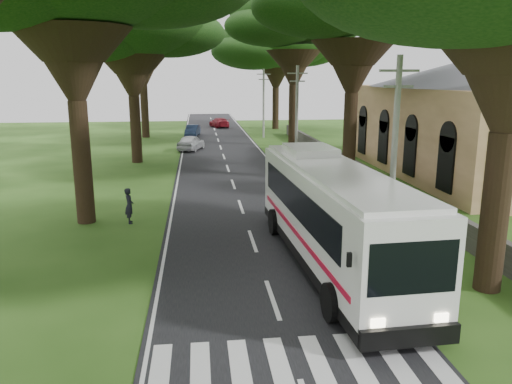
% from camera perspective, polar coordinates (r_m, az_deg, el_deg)
% --- Properties ---
extents(ground, '(140.00, 140.00, 0.00)m').
position_cam_1_polar(ground, '(15.07, 3.07, -15.44)').
color(ground, '#294D16').
rests_on(ground, ground).
extents(road, '(8.00, 120.00, 0.04)m').
position_cam_1_polar(road, '(38.78, -3.15, 2.42)').
color(road, black).
rests_on(road, ground).
extents(crosswalk, '(8.00, 3.00, 0.01)m').
position_cam_1_polar(crosswalk, '(13.38, 4.59, -19.50)').
color(crosswalk, silver).
rests_on(crosswalk, ground).
extents(property_wall, '(0.35, 50.00, 1.20)m').
position_cam_1_polar(property_wall, '(39.28, 10.17, 3.25)').
color(property_wall, '#383533').
rests_on(property_wall, ground).
extents(church, '(14.00, 24.00, 11.60)m').
position_cam_1_polar(church, '(40.10, 23.84, 8.75)').
color(church, tan).
rests_on(church, ground).
extents(pole_near, '(1.60, 0.24, 8.00)m').
position_cam_1_polar(pole_near, '(20.79, 15.50, 4.30)').
color(pole_near, gray).
rests_on(pole_near, ground).
extents(pole_mid, '(1.60, 0.24, 8.00)m').
position_cam_1_polar(pole_mid, '(39.92, 4.68, 8.75)').
color(pole_mid, gray).
rests_on(pole_mid, ground).
extents(pole_far, '(1.60, 0.24, 8.00)m').
position_cam_1_polar(pole_far, '(59.62, 0.87, 10.23)').
color(pole_far, gray).
rests_on(pole_far, ground).
extents(tree_l_midb, '(12.89, 12.89, 14.02)m').
position_cam_1_polar(tree_l_midb, '(43.52, -14.20, 17.91)').
color(tree_l_midb, black).
rests_on(tree_l_midb, ground).
extents(tree_l_far, '(12.92, 12.92, 15.26)m').
position_cam_1_polar(tree_l_far, '(61.56, -13.04, 17.57)').
color(tree_l_far, black).
rests_on(tree_l_far, ground).
extents(tree_r_midb, '(12.86, 12.86, 15.71)m').
position_cam_1_polar(tree_r_midb, '(52.26, 4.43, 19.20)').
color(tree_r_midb, black).
rests_on(tree_r_midb, ground).
extents(tree_r_far, '(16.07, 16.07, 14.88)m').
position_cam_1_polar(tree_r_far, '(70.00, 2.32, 16.56)').
color(tree_r_far, black).
rests_on(tree_r_far, ground).
extents(coach_bus, '(3.59, 13.31, 3.89)m').
position_cam_1_polar(coach_bus, '(19.28, 8.63, -2.39)').
color(coach_bus, white).
rests_on(coach_bus, ground).
extents(distant_car_a, '(3.02, 4.77, 1.51)m').
position_cam_1_polar(distant_car_a, '(49.85, -7.45, 5.63)').
color(distant_car_a, '#ADAEB2').
rests_on(distant_car_a, road).
extents(distant_car_b, '(1.97, 4.16, 1.32)m').
position_cam_1_polar(distant_car_b, '(62.09, -7.26, 7.01)').
color(distant_car_b, navy).
rests_on(distant_car_b, road).
extents(distant_car_c, '(3.08, 5.03, 1.36)m').
position_cam_1_polar(distant_car_c, '(72.16, -4.22, 7.94)').
color(distant_car_c, maroon).
rests_on(distant_car_c, road).
extents(pedestrian, '(0.55, 0.73, 1.79)m').
position_cam_1_polar(pedestrian, '(25.63, -14.28, -1.52)').
color(pedestrian, black).
rests_on(pedestrian, ground).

